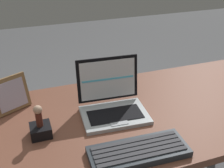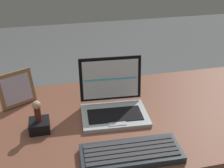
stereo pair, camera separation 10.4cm
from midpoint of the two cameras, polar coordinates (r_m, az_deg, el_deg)
name	(u,v)px [view 1 (the left image)]	position (r m, az deg, el deg)	size (l,w,h in m)	color
desk	(125,132)	(1.18, 0.09, -9.84)	(1.67, 0.66, 0.76)	brown
laptop_front	(112,103)	(1.12, -2.63, -3.95)	(0.27, 0.22, 0.21)	#B0B7BC
external_keyboard	(139,151)	(0.94, 2.23, -13.77)	(0.34, 0.14, 0.03)	#293037
photo_frame	(11,95)	(1.21, -22.36, -2.10)	(0.15, 0.10, 0.15)	olive
figurine_stand	(41,130)	(1.06, -17.18, -9.18)	(0.07, 0.07, 0.04)	black
figurine	(38,115)	(1.02, -17.73, -6.08)	(0.03, 0.03, 0.08)	#54231A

